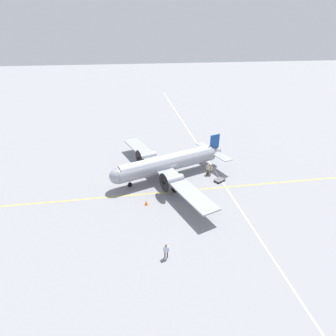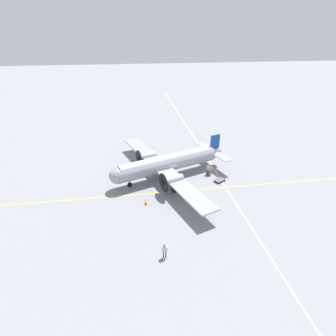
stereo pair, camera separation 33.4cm
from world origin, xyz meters
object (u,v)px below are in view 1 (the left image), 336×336
at_px(airliner_main, 166,163).
at_px(traffic_cone, 146,203).
at_px(crew_foreground, 166,249).
at_px(ramp_agent, 211,169).
at_px(baggage_cart, 220,179).
at_px(passenger_boarding, 208,168).
at_px(suitcase_near_door, 208,174).

xyz_separation_m(airliner_main, traffic_cone, (-3.59, -6.68, -2.08)).
xyz_separation_m(crew_foreground, traffic_cone, (-1.24, 9.16, -0.76)).
xyz_separation_m(ramp_agent, baggage_cart, (0.81, -2.10, -0.72)).
distance_m(baggage_cart, traffic_cone, 12.15).
bearing_deg(passenger_boarding, suitcase_near_door, 122.16).
bearing_deg(traffic_cone, suitcase_near_door, 31.92).
xyz_separation_m(airliner_main, passenger_boarding, (6.57, -0.17, -1.29)).
distance_m(crew_foreground, baggage_cart, 16.85).
distance_m(passenger_boarding, baggage_cart, 2.65).
xyz_separation_m(airliner_main, ramp_agent, (6.98, -0.29, -1.38)).
bearing_deg(crew_foreground, airliner_main, 95.04).
distance_m(ramp_agent, traffic_cone, 12.36).
xyz_separation_m(crew_foreground, suitcase_near_door, (8.84, 15.44, -0.80)).
height_order(crew_foreground, ramp_agent, crew_foreground).
bearing_deg(suitcase_near_door, passenger_boarding, 71.75).
bearing_deg(traffic_cone, passenger_boarding, 32.67).
bearing_deg(baggage_cart, suitcase_near_door, -86.66).
bearing_deg(ramp_agent, suitcase_near_door, 72.69).
height_order(airliner_main, baggage_cart, airliner_main).
xyz_separation_m(passenger_boarding, traffic_cone, (-10.16, -6.51, -0.80)).
xyz_separation_m(crew_foreground, baggage_cart, (10.12, 13.45, -0.78)).
relative_size(crew_foreground, baggage_cart, 0.88).
bearing_deg(airliner_main, baggage_cart, 143.25).
bearing_deg(passenger_boarding, baggage_cart, 169.02).
bearing_deg(ramp_agent, traffic_cone, 90.48).
relative_size(airliner_main, traffic_cone, 39.60).
distance_m(crew_foreground, suitcase_near_door, 17.81).
xyz_separation_m(airliner_main, crew_foreground, (-2.34, -15.84, -1.33)).
distance_m(airliner_main, passenger_boarding, 6.70).
distance_m(airliner_main, suitcase_near_door, 6.84).
xyz_separation_m(airliner_main, suitcase_near_door, (6.49, -0.40, -2.12)).
bearing_deg(passenger_boarding, traffic_cone, 83.07).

